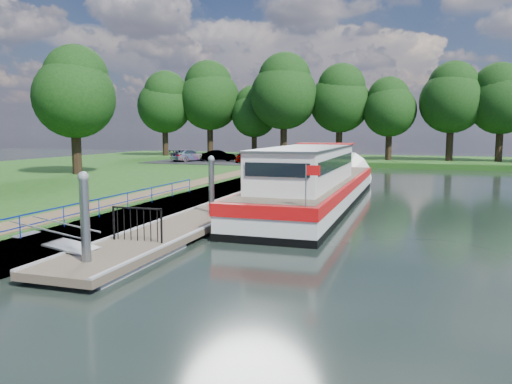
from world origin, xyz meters
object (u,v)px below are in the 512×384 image
(car_a, at_px, (245,156))
(car_b, at_px, (219,156))
(barge, at_px, (318,185))
(pontoon, at_px, (244,203))
(car_c, at_px, (189,155))

(car_a, distance_m, car_b, 3.31)
(barge, bearing_deg, pontoon, -151.19)
(barge, xyz_separation_m, car_a, (-11.63, 21.21, 0.36))
(pontoon, height_order, car_a, car_a)
(barge, bearing_deg, car_c, 130.38)
(car_a, distance_m, car_c, 6.20)
(pontoon, xyz_separation_m, car_a, (-8.04, 23.19, 1.26))
(barge, relative_size, car_b, 6.05)
(barge, distance_m, car_b, 26.59)
(barge, xyz_separation_m, car_c, (-17.83, 20.97, 0.37))
(barge, bearing_deg, car_b, 123.92)
(pontoon, relative_size, car_c, 6.99)
(car_b, bearing_deg, car_c, 95.51)
(car_a, bearing_deg, car_c, 174.51)
(barge, relative_size, car_c, 4.93)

